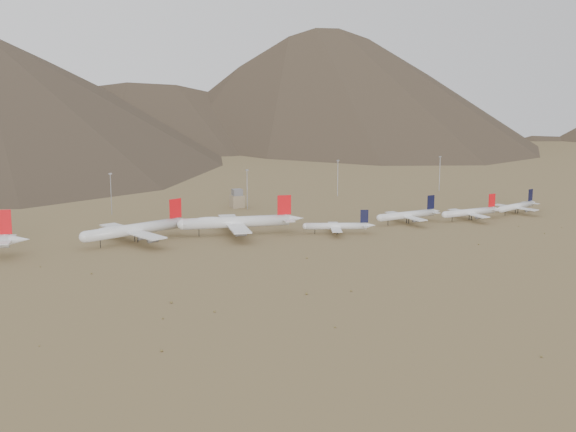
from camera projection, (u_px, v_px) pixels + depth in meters
name	position (u px, v px, depth m)	size (l,w,h in m)	color
ground	(260.00, 250.00, 397.92)	(3000.00, 3000.00, 0.00)	#9A7F4F
mountain_ridge	(44.00, 26.00, 1186.81)	(4400.00, 1000.00, 300.00)	brown
widebody_centre	(135.00, 229.00, 413.33)	(64.63, 51.52, 20.02)	white
widebody_east	(237.00, 222.00, 432.04)	(69.13, 53.89, 20.66)	white
narrowbody_a	(338.00, 226.00, 435.15)	(38.01, 28.47, 13.18)	white
narrowbody_b	(408.00, 215.00, 464.96)	(45.80, 33.16, 15.14)	white
narrowbody_c	(471.00, 212.00, 475.23)	(43.97, 31.67, 14.51)	white
narrowbody_d	(517.00, 206.00, 497.05)	(39.65, 29.59, 13.63)	white
control_tower	(237.00, 199.00, 517.18)	(8.00, 8.00, 12.00)	gray
mast_west	(111.00, 192.00, 490.90)	(2.00, 0.60, 25.70)	gray
mast_centre	(247.00, 187.00, 508.85)	(2.00, 0.60, 25.70)	gray
mast_east	(338.00, 176.00, 561.70)	(2.00, 0.60, 25.70)	gray
mast_far_east	(440.00, 172.00, 585.75)	(2.00, 0.60, 25.70)	gray
desert_scrub	(283.00, 288.00, 327.61)	(426.76, 185.31, 0.98)	olive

